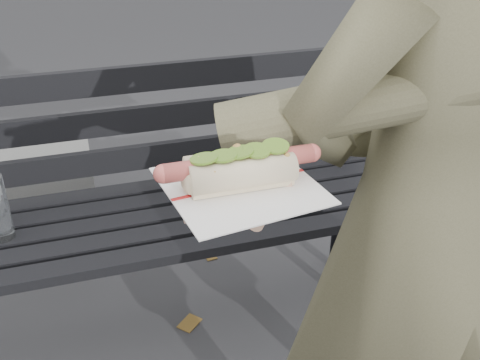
{
  "coord_description": "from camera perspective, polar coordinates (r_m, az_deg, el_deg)",
  "views": [
    {
      "loc": [
        -0.27,
        -0.58,
        1.38
      ],
      "look_at": [
        -0.08,
        0.03,
        1.02
      ],
      "focal_mm": 42.0,
      "sensor_mm": 36.0,
      "label": 1
    }
  ],
  "objects": [
    {
      "name": "person",
      "position": [
        1.1,
        17.82,
        -4.03
      ],
      "size": [
        0.62,
        0.45,
        1.61
      ],
      "primitive_type": "imported",
      "rotation": [
        0.0,
        0.0,
        3.25
      ],
      "color": "brown",
      "rests_on": "ground"
    },
    {
      "name": "held_hotdog",
      "position": [
        0.85,
        10.9,
        6.17
      ],
      "size": [
        0.62,
        0.32,
        0.2
      ],
      "color": "brown"
    },
    {
      "name": "park_bench",
      "position": [
        1.73,
        -8.46,
        -0.93
      ],
      "size": [
        1.5,
        0.44,
        0.88
      ],
      "color": "black",
      "rests_on": "ground"
    }
  ]
}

